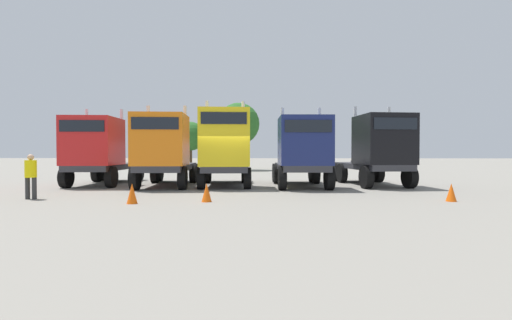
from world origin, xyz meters
The scene contains 13 objects.
ground centered at (0.00, 0.00, 0.00)m, with size 200.00×200.00×0.00m, color gray.
semi_truck_red centered at (-7.02, 1.34, 1.88)m, with size 3.07×6.31×4.14m.
semi_truck_orange centered at (-3.24, 0.56, 1.88)m, with size 3.16×6.62×4.19m.
semi_truck_yellow centered at (-0.23, 0.91, 2.00)m, with size 3.16×6.11×4.45m.
semi_truck_navy centered at (3.68, 0.73, 1.81)m, with size 2.89×6.03×4.05m.
semi_truck_black centered at (7.67, 1.69, 1.92)m, with size 3.34×6.22×4.23m.
visitor_in_hivis centered at (-6.83, -4.19, 0.97)m, with size 0.45×0.44×1.68m.
traffic_cone_near centered at (8.58, -4.05, 0.32)m, with size 0.36×0.36×0.65m, color #F2590C.
traffic_cone_mid centered at (-2.59, -5.15, 0.35)m, with size 0.36×0.36×0.69m, color #F2590C.
traffic_cone_far centered at (-0.13, -4.57, 0.33)m, with size 0.36×0.36×0.66m, color #F2590C.
oak_far_left centered at (-6.21, 18.88, 3.42)m, with size 2.96×2.96×4.92m.
oak_far_centre centered at (-1.23, 18.60, 4.65)m, with size 4.20×4.20×6.77m.
oak_far_right centered at (5.85, 22.01, 4.15)m, with size 3.57×3.57×5.96m.
Camera 1 is at (2.22, -17.04, 1.73)m, focal length 24.98 mm.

